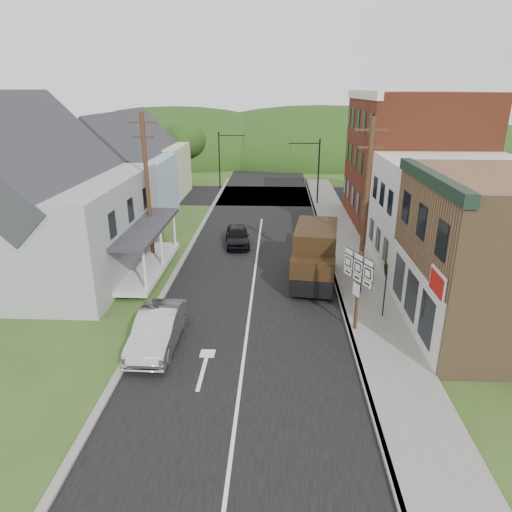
# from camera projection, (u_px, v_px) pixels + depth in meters

# --- Properties ---
(ground) EXTENTS (120.00, 120.00, 0.00)m
(ground) POSITION_uv_depth(u_px,v_px,m) (248.00, 324.00, 21.00)
(ground) COLOR #2D4719
(ground) RESTS_ON ground
(road) EXTENTS (9.00, 90.00, 0.02)m
(road) POSITION_uv_depth(u_px,v_px,m) (258.00, 252.00, 30.38)
(road) COLOR black
(road) RESTS_ON ground
(cross_road) EXTENTS (60.00, 9.00, 0.02)m
(cross_road) POSITION_uv_depth(u_px,v_px,m) (265.00, 196.00, 46.33)
(cross_road) COLOR black
(cross_road) RESTS_ON ground
(sidewalk_right) EXTENTS (2.80, 55.00, 0.15)m
(sidewalk_right) POSITION_uv_depth(u_px,v_px,m) (351.00, 263.00, 28.22)
(sidewalk_right) COLOR slate
(sidewalk_right) RESTS_ON ground
(curb_right) EXTENTS (0.20, 55.00, 0.15)m
(curb_right) POSITION_uv_depth(u_px,v_px,m) (329.00, 262.00, 28.28)
(curb_right) COLOR slate
(curb_right) RESTS_ON ground
(curb_left) EXTENTS (0.30, 55.00, 0.12)m
(curb_left) POSITION_uv_depth(u_px,v_px,m) (182.00, 260.00, 28.69)
(curb_left) COLOR slate
(curb_left) RESTS_ON ground
(storefront_white) EXTENTS (8.00, 7.00, 6.50)m
(storefront_white) POSITION_uv_depth(u_px,v_px,m) (450.00, 216.00, 26.42)
(storefront_white) COLOR silver
(storefront_white) RESTS_ON ground
(storefront_red) EXTENTS (8.00, 12.00, 10.00)m
(storefront_red) POSITION_uv_depth(u_px,v_px,m) (410.00, 161.00, 34.73)
(storefront_red) COLOR maroon
(storefront_red) RESTS_ON ground
(house_gray) EXTENTS (10.20, 12.24, 8.35)m
(house_gray) POSITION_uv_depth(u_px,v_px,m) (42.00, 201.00, 25.70)
(house_gray) COLOR gray
(house_gray) RESTS_ON ground
(house_blue) EXTENTS (7.14, 8.16, 7.28)m
(house_blue) POSITION_uv_depth(u_px,v_px,m) (123.00, 176.00, 36.16)
(house_blue) COLOR #91AFC6
(house_blue) RESTS_ON ground
(house_cream) EXTENTS (7.14, 8.16, 7.28)m
(house_cream) POSITION_uv_depth(u_px,v_px,m) (148.00, 160.00, 44.62)
(house_cream) COLOR beige
(house_cream) RESTS_ON ground
(utility_pole_right) EXTENTS (1.60, 0.26, 9.00)m
(utility_pole_right) POSITION_uv_depth(u_px,v_px,m) (365.00, 208.00, 22.44)
(utility_pole_right) COLOR #472D19
(utility_pole_right) RESTS_ON ground
(utility_pole_left) EXTENTS (1.60, 0.26, 9.00)m
(utility_pole_left) POSITION_uv_depth(u_px,v_px,m) (148.00, 188.00, 27.19)
(utility_pole_left) COLOR #472D19
(utility_pole_left) RESTS_ON ground
(traffic_signal_right) EXTENTS (2.87, 0.20, 6.00)m
(traffic_signal_right) POSITION_uv_depth(u_px,v_px,m) (311.00, 164.00, 41.56)
(traffic_signal_right) COLOR black
(traffic_signal_right) RESTS_ON ground
(traffic_signal_left) EXTENTS (2.87, 0.20, 6.00)m
(traffic_signal_left) POSITION_uv_depth(u_px,v_px,m) (226.00, 153.00, 48.50)
(traffic_signal_left) COLOR black
(traffic_signal_left) RESTS_ON ground
(tree_left_b) EXTENTS (4.80, 4.80, 6.94)m
(tree_left_b) POSITION_uv_depth(u_px,v_px,m) (12.00, 171.00, 31.32)
(tree_left_b) COLOR #382616
(tree_left_b) RESTS_ON ground
(tree_left_c) EXTENTS (5.80, 5.80, 8.41)m
(tree_left_c) POSITION_uv_depth(u_px,v_px,m) (39.00, 142.00, 38.55)
(tree_left_c) COLOR #382616
(tree_left_c) RESTS_ON ground
(tree_left_d) EXTENTS (4.80, 4.80, 6.94)m
(tree_left_d) POSITION_uv_depth(u_px,v_px,m) (184.00, 141.00, 49.73)
(tree_left_d) COLOR #382616
(tree_left_d) RESTS_ON ground
(forested_ridge) EXTENTS (90.00, 30.00, 16.00)m
(forested_ridge) POSITION_uv_depth(u_px,v_px,m) (270.00, 157.00, 72.58)
(forested_ridge) COLOR black
(forested_ridge) RESTS_ON ground
(silver_sedan) EXTENTS (1.67, 4.68, 1.54)m
(silver_sedan) POSITION_uv_depth(u_px,v_px,m) (158.00, 330.00, 18.95)
(silver_sedan) COLOR #BABABF
(silver_sedan) RESTS_ON ground
(dark_sedan) EXTENTS (2.05, 4.07, 1.33)m
(dark_sedan) POSITION_uv_depth(u_px,v_px,m) (237.00, 236.00, 31.35)
(dark_sedan) COLOR black
(dark_sedan) RESTS_ON ground
(delivery_van) EXTENTS (2.92, 5.76, 3.09)m
(delivery_van) POSITION_uv_depth(u_px,v_px,m) (315.00, 255.00, 25.18)
(delivery_van) COLOR black
(delivery_van) RESTS_ON ground
(route_sign_cluster) EXTENTS (0.93, 1.91, 3.62)m
(route_sign_cluster) POSITION_uv_depth(u_px,v_px,m) (358.00, 280.00, 19.49)
(route_sign_cluster) COLOR #472D19
(route_sign_cluster) RESTS_ON sidewalk_right
(warning_sign) EXTENTS (0.11, 0.76, 2.76)m
(warning_sign) POSITION_uv_depth(u_px,v_px,m) (385.00, 281.00, 20.86)
(warning_sign) COLOR black
(warning_sign) RESTS_ON sidewalk_right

